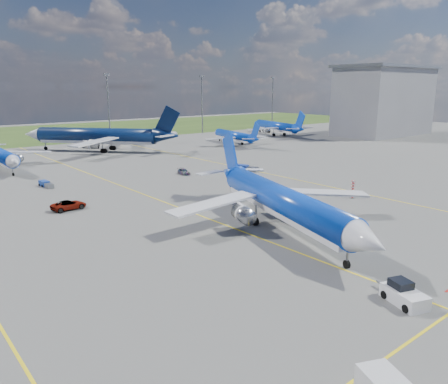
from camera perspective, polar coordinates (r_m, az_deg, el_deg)
ground at (r=52.34m, az=7.25°, el=-6.94°), size 400.00×400.00×0.00m
taxiway_lines at (r=73.32m, az=-8.50°, el=-0.98°), size 60.25×160.00×0.02m
floodlight_masts at (r=150.76m, az=-21.89°, el=10.46°), size 202.20×0.50×22.70m
terminal_building at (r=181.81m, az=20.18°, el=11.14°), size 42.00×22.00×26.00m
warning_post at (r=76.33m, az=16.46°, el=0.34°), size 0.50×0.50×3.00m
bg_jet_nnw at (r=113.00m, az=-27.18°, el=2.78°), size 26.55×34.72×9.05m
bg_jet_n at (r=132.54m, az=-16.15°, el=5.13°), size 60.60×61.66×12.88m
bg_jet_ne at (r=143.15m, az=1.30°, el=6.25°), size 28.94×34.62×8.01m
bg_jet_ene at (r=171.56m, az=6.77°, el=7.38°), size 37.15×43.53×9.82m
main_airliner at (r=58.34m, az=7.50°, el=-4.77°), size 42.97×49.37×10.91m
pushback_tug at (r=41.75m, az=22.41°, el=-12.27°), size 3.35×5.71×1.91m
service_car_b at (r=70.56m, az=-19.62°, el=-1.61°), size 5.43×2.88×1.46m
service_car_c at (r=93.85m, az=-5.27°, el=2.67°), size 2.19×4.17×1.15m
baggage_tug_w at (r=97.69m, az=2.86°, el=3.14°), size 3.21×5.69×1.24m
baggage_tug_c at (r=88.30m, az=-22.24°, el=0.94°), size 1.48×4.57×1.01m
baggage_tug_e at (r=90.20m, az=1.82°, el=2.26°), size 3.26×5.45×1.19m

